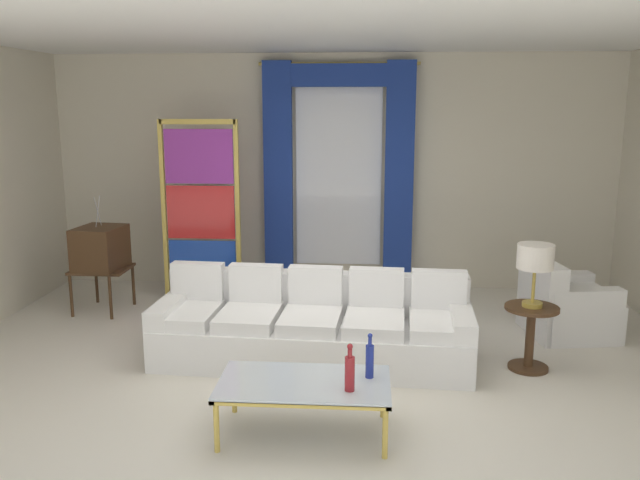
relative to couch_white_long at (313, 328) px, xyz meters
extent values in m
plane|color=silver|center=(0.04, -0.40, -0.31)|extent=(16.00, 16.00, 0.00)
cube|color=beige|center=(0.04, 2.66, 1.19)|extent=(8.00, 0.12, 3.00)
cube|color=white|center=(0.04, 0.40, 2.71)|extent=(8.00, 7.60, 0.04)
cube|color=white|center=(0.12, 2.58, 1.24)|extent=(1.10, 0.02, 2.50)
cylinder|color=gold|center=(0.12, 2.50, 2.55)|extent=(2.00, 0.04, 0.04)
cube|color=navy|center=(-0.65, 2.48, 1.24)|extent=(0.36, 0.12, 2.70)
cube|color=navy|center=(0.89, 2.48, 1.24)|extent=(0.36, 0.12, 2.70)
cube|color=navy|center=(0.12, 2.48, 2.41)|extent=(1.80, 0.10, 0.28)
cube|color=white|center=(-0.01, -0.10, -0.12)|extent=(2.95, 1.06, 0.38)
cube|color=white|center=(0.02, 0.27, 0.08)|extent=(2.91, 0.36, 0.78)
cube|color=white|center=(1.35, -0.17, -0.03)|extent=(0.25, 0.86, 0.56)
cube|color=white|center=(-1.36, -0.02, -0.03)|extent=(0.25, 0.86, 0.56)
cube|color=white|center=(1.15, -0.21, 0.13)|extent=(0.57, 0.77, 0.12)
cube|color=white|center=(1.17, 0.11, 0.35)|extent=(0.52, 0.17, 0.40)
cube|color=white|center=(0.57, -0.18, 0.13)|extent=(0.57, 0.77, 0.12)
cube|color=white|center=(0.59, 0.14, 0.35)|extent=(0.52, 0.17, 0.40)
cube|color=white|center=(-0.01, -0.15, 0.13)|extent=(0.57, 0.77, 0.12)
cube|color=white|center=(0.01, 0.17, 0.35)|extent=(0.52, 0.17, 0.40)
cube|color=white|center=(-0.59, -0.11, 0.13)|extent=(0.57, 0.77, 0.12)
cube|color=white|center=(-0.57, 0.21, 0.35)|extent=(0.52, 0.17, 0.40)
cube|color=white|center=(-1.17, -0.08, 0.13)|extent=(0.57, 0.77, 0.12)
cube|color=white|center=(-1.15, 0.24, 0.35)|extent=(0.52, 0.17, 0.40)
cube|color=silver|center=(0.05, -1.44, 0.09)|extent=(1.24, 0.68, 0.02)
cube|color=gold|center=(0.05, -1.12, 0.07)|extent=(1.24, 0.04, 0.03)
cube|color=gold|center=(0.05, -1.76, 0.07)|extent=(1.24, 0.04, 0.03)
cube|color=gold|center=(-0.55, -1.44, 0.07)|extent=(0.04, 0.68, 0.03)
cube|color=gold|center=(0.65, -1.44, 0.07)|extent=(0.04, 0.68, 0.03)
cylinder|color=gold|center=(-0.53, -1.14, -0.12)|extent=(0.04, 0.04, 0.38)
cylinder|color=gold|center=(0.63, -1.14, -0.12)|extent=(0.04, 0.04, 0.38)
cylinder|color=gold|center=(-0.53, -1.74, -0.12)|extent=(0.04, 0.04, 0.38)
cylinder|color=gold|center=(0.63, -1.74, -0.12)|extent=(0.04, 0.04, 0.38)
cylinder|color=maroon|center=(0.38, -1.57, 0.23)|extent=(0.07, 0.07, 0.25)
cylinder|color=maroon|center=(0.38, -1.57, 0.38)|extent=(0.03, 0.03, 0.06)
sphere|color=maroon|center=(0.38, -1.57, 0.43)|extent=(0.04, 0.04, 0.04)
cylinder|color=navy|center=(0.52, -1.34, 0.23)|extent=(0.06, 0.06, 0.25)
cylinder|color=navy|center=(0.52, -1.34, 0.38)|extent=(0.03, 0.03, 0.06)
sphere|color=navy|center=(0.52, -1.34, 0.43)|extent=(0.04, 0.04, 0.04)
cube|color=#472D19|center=(-2.57, 1.31, 0.19)|extent=(0.62, 0.54, 0.03)
cylinder|color=#472D19|center=(-2.84, 1.05, -0.06)|extent=(0.04, 0.04, 0.50)
cylinder|color=#472D19|center=(-2.77, 1.61, -0.06)|extent=(0.04, 0.04, 0.50)
cylinder|color=#472D19|center=(-2.36, 1.00, -0.06)|extent=(0.04, 0.04, 0.50)
cylinder|color=#472D19|center=(-2.30, 1.56, -0.06)|extent=(0.04, 0.04, 0.50)
cube|color=#472D19|center=(-2.57, 1.31, 0.45)|extent=(0.54, 0.61, 0.48)
cube|color=black|center=(-2.80, 1.33, 0.47)|extent=(0.06, 0.39, 0.30)
cylinder|color=gold|center=(-2.81, 1.25, 0.28)|extent=(0.02, 0.04, 0.04)
cylinder|color=gold|center=(-2.79, 1.41, 0.28)|extent=(0.02, 0.04, 0.04)
cylinder|color=silver|center=(-2.57, 1.31, 0.87)|extent=(0.02, 0.13, 0.34)
cylinder|color=silver|center=(-2.57, 1.31, 0.87)|extent=(0.02, 0.13, 0.34)
cube|color=white|center=(2.62, 0.88, -0.11)|extent=(0.91, 0.91, 0.40)
cube|color=white|center=(2.62, 0.88, 0.14)|extent=(0.79, 0.79, 0.10)
cube|color=white|center=(2.31, 0.83, 0.09)|extent=(0.32, 0.82, 0.80)
cube|color=white|center=(2.57, 1.20, -0.02)|extent=(0.75, 0.29, 0.58)
cube|color=white|center=(2.67, 0.56, -0.02)|extent=(0.75, 0.29, 0.58)
cube|color=gold|center=(-1.95, 1.78, 0.79)|extent=(0.05, 0.05, 2.20)
cube|color=gold|center=(-1.05, 1.78, 0.79)|extent=(0.05, 0.05, 2.20)
cube|color=gold|center=(-1.50, 1.78, 1.86)|extent=(0.90, 0.05, 0.06)
cube|color=gold|center=(-1.50, 1.78, -0.26)|extent=(0.90, 0.05, 0.10)
cube|color=#1E47B7|center=(-1.50, 1.78, 0.13)|extent=(0.82, 0.02, 0.64)
cube|color=red|center=(-1.50, 1.78, 0.79)|extent=(0.82, 0.02, 0.64)
cube|color=purple|center=(-1.50, 1.78, 1.46)|extent=(0.82, 0.02, 0.64)
cylinder|color=beige|center=(-1.05, 1.55, -0.28)|extent=(0.16, 0.16, 0.06)
ellipsoid|color=#1A488C|center=(-1.05, 1.55, -0.17)|extent=(0.18, 0.32, 0.20)
sphere|color=#1A488C|center=(-1.05, 1.69, -0.06)|extent=(0.09, 0.09, 0.09)
cone|color=gold|center=(-1.05, 1.75, -0.06)|extent=(0.02, 0.04, 0.02)
cone|color=#307856|center=(-1.05, 1.37, -0.07)|extent=(0.44, 0.40, 0.50)
cylinder|color=#472D19|center=(1.98, -0.10, 0.27)|extent=(0.48, 0.48, 0.03)
cylinder|color=#472D19|center=(1.98, -0.10, -0.02)|extent=(0.08, 0.08, 0.55)
cylinder|color=#472D19|center=(1.98, -0.10, -0.29)|extent=(0.36, 0.36, 0.03)
cylinder|color=#B29338|center=(1.98, -0.10, 0.31)|extent=(0.18, 0.18, 0.04)
cylinder|color=#B29338|center=(1.98, -0.10, 0.51)|extent=(0.03, 0.03, 0.36)
cylinder|color=silver|center=(1.98, -0.10, 0.75)|extent=(0.32, 0.32, 0.22)
camera|label=1|loc=(0.49, -5.84, 2.07)|focal=36.79mm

